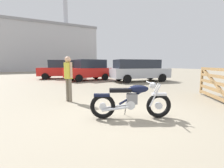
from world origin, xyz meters
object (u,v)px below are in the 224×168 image
Objects in this scene: bystander at (68,74)px; blue_hatchback_right at (89,70)px; pale_sedan_back at (61,69)px; timber_gate at (219,83)px; dark_sedan_left at (139,70)px; vintage_motorcycle at (132,101)px.

bystander is 0.40× the size of blue_hatchback_right.
blue_hatchback_right is at bearing 137.87° from pale_sedan_back.
dark_sedan_left is at bearing 23.19° from timber_gate.
timber_gate is 9.66m from blue_hatchback_right.
pale_sedan_back is (-0.43, 12.26, 0.47)m from vintage_motorcycle.
vintage_motorcycle is at bearing 103.18° from pale_sedan_back.
timber_gate is 0.53× the size of blue_hatchback_right.
blue_hatchback_right is at bearing 102.50° from vintage_motorcycle.
dark_sedan_left is at bearing 147.20° from pale_sedan_back.
timber_gate is (3.78, 0.12, 0.25)m from vintage_motorcycle.
vintage_motorcycle is 1.19× the size of bystander.
blue_hatchback_right is at bearing 46.40° from timber_gate.
bystander is 7.59m from blue_hatchback_right.
blue_hatchback_right and pale_sedan_back have the same top height.
bystander is (-4.96, 2.35, 0.32)m from timber_gate.
vintage_motorcycle is 3.79m from timber_gate.
dark_sedan_left is (1.23, 6.88, 0.24)m from timber_gate.
pale_sedan_back is at bearing 114.09° from vintage_motorcycle.
vintage_motorcycle is 0.90× the size of timber_gate.
bystander is at bearing 58.02° from blue_hatchback_right.
timber_gate is at bearing 120.30° from pale_sedan_back.
blue_hatchback_right is 0.85× the size of dark_sedan_left.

